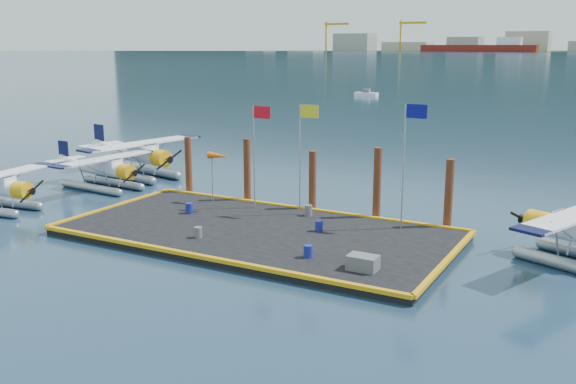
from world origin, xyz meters
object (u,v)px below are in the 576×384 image
seaplane_b (105,171)px  flagpole_blue (408,148)px  drum_3 (198,232)px  piling_4 (449,197)px  drum_2 (319,226)px  windsock (218,157)px  drum_0 (189,208)px  piling_3 (377,186)px  drum_5 (308,210)px  piling_0 (189,168)px  seaplane_c (140,157)px  drum_1 (308,251)px  flagpole_red (257,141)px  flagpole_yellow (303,143)px  crate (363,263)px  piling_1 (247,172)px  piling_2 (313,183)px

seaplane_b → flagpole_blue: flagpole_blue is taller
drum_3 → piling_4: (10.32, 8.08, 1.32)m
drum_2 → windsock: bearing=162.2°
drum_0 → piling_3: piling_3 is taller
drum_3 → drum_5: drum_5 is taller
drum_0 → flagpole_blue: size_ratio=0.09×
drum_0 → piling_0: piling_0 is taller
seaplane_c → drum_0: bearing=64.7°
drum_3 → drum_1: bearing=-0.8°
windsock → piling_4: piling_4 is taller
flagpole_red → piling_4: flagpole_red is taller
drum_3 → flagpole_yellow: 7.94m
drum_2 → flagpole_red: (-5.25, 2.57, 3.72)m
crate → flagpole_blue: bearing=93.8°
drum_3 → piling_3: (6.32, 8.08, 1.47)m
crate → flagpole_yellow: 10.17m
seaplane_c → drum_5: seaplane_c is taller
drum_3 → piling_1: size_ratio=0.13×
seaplane_c → windsock: size_ratio=3.28×
drum_2 → piling_0: size_ratio=0.14×
piling_2 → windsock: bearing=-163.9°
drum_2 → piling_2: 4.99m
drum_5 → piling_0: bearing=170.1°
drum_2 → piling_3: 4.68m
seaplane_c → drum_2: 20.18m
seaplane_c → flagpole_yellow: bearing=84.4°
flagpole_yellow → windsock: (-5.73, 0.00, -1.28)m
seaplane_b → drum_5: seaplane_b is taller
drum_3 → windsock: (-3.20, 6.48, 2.55)m
seaplane_b → drum_2: bearing=84.7°
seaplane_c → piling_2: (16.21, -3.45, 0.32)m
drum_1 → piling_4: bearing=63.1°
crate → piling_2: size_ratio=0.34×
drum_1 → piling_1: bearing=135.7°
flagpole_red → drum_1: bearing=-44.6°
crate → flagpole_red: (-9.44, 6.89, 3.67)m
drum_2 → piling_0: piling_0 is taller
seaplane_c → flagpole_blue: (22.41, -5.05, 3.11)m
drum_3 → piling_0: piling_0 is taller
seaplane_c → drum_0: (10.60, -7.92, -0.88)m
seaplane_c → drum_0: size_ratio=17.13×
flagpole_red → piling_3: flagpole_red is taller
drum_5 → flagpole_blue: 6.88m
seaplane_b → piling_1: size_ratio=2.05×
drum_1 → drum_3: size_ratio=1.05×
flagpole_blue → piling_0: size_ratio=1.62×
crate → seaplane_c: bearing=152.4°
drum_3 → flagpole_yellow: (2.53, 6.48, 3.84)m
drum_1 → flagpole_blue: (2.34, 6.57, 4.00)m
piling_1 → piling_4: piling_1 is taller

